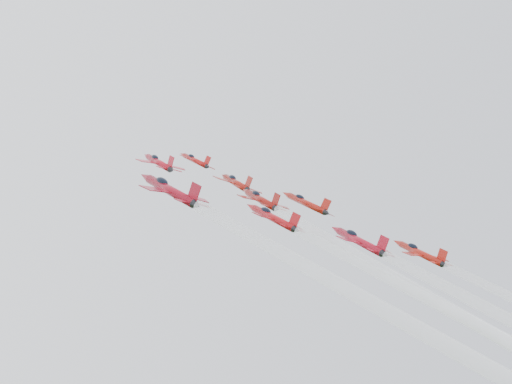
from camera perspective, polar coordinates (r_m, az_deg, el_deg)
jet_lead at (r=145.00m, az=-4.92°, el=2.56°), size 8.58×10.80×7.48m
jet_row2_left at (r=117.62m, az=-7.82°, el=2.39°), size 8.81×11.09×7.68m
jet_row2_center at (r=127.50m, az=-1.67°, el=0.78°), size 9.93×12.51×8.66m
jet_row2_right at (r=135.91m, az=3.99°, el=-0.85°), size 10.45×13.15×9.11m
jet_center at (r=80.85m, az=17.18°, el=-9.27°), size 9.47×86.71×57.61m
jet_rear_farleft at (r=51.73m, az=15.73°, el=-13.84°), size 10.10×92.41×61.40m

